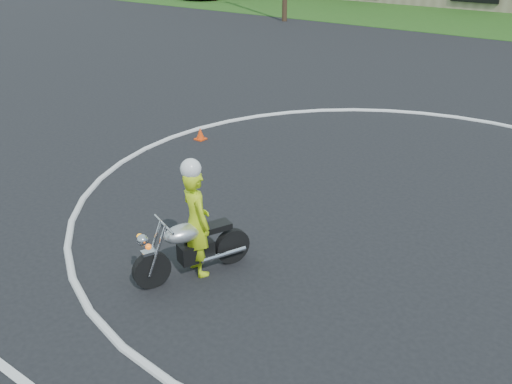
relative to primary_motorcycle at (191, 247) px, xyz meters
The scene contains 3 objects.
ground 1.89m from the primary_motorcycle, 40.22° to the left, with size 120.00×120.00×0.00m, color black.
primary_motorcycle is the anchor object (origin of this frame).
rider_primary_grp 0.43m from the primary_motorcycle, 85.93° to the left, with size 0.71×0.59×1.83m.
Camera 1 is at (3.74, -6.38, 4.72)m, focal length 40.00 mm.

